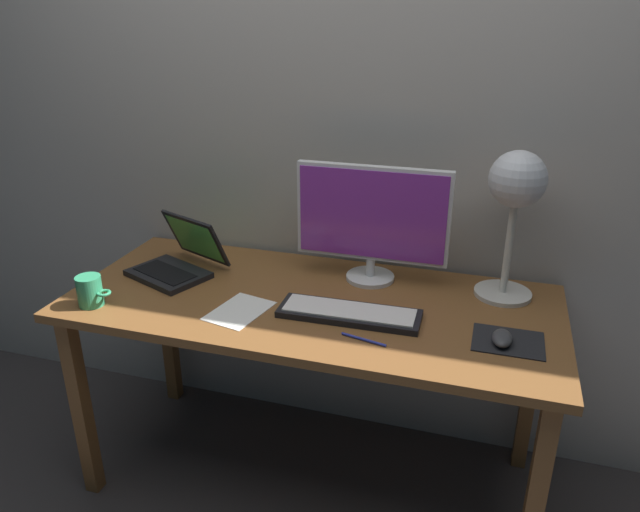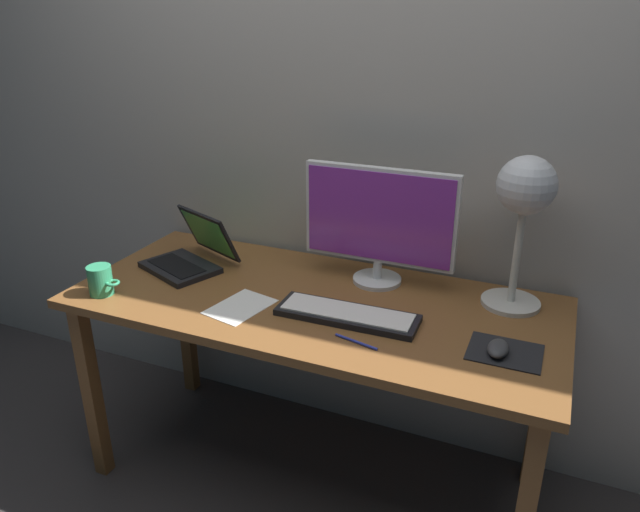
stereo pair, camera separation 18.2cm
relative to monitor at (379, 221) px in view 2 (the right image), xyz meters
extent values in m
plane|color=#383333|center=(-0.15, -0.21, -0.97)|extent=(4.80, 4.80, 0.00)
cube|color=#A8A099|center=(-0.15, 0.19, 0.33)|extent=(4.80, 0.06, 2.60)
cube|color=brown|center=(-0.15, -0.21, -0.24)|extent=(1.60, 0.70, 0.03)
cube|color=brown|center=(-0.89, -0.50, -0.61)|extent=(0.05, 0.05, 0.71)
cube|color=brown|center=(-0.89, 0.08, -0.61)|extent=(0.05, 0.05, 0.71)
cube|color=brown|center=(0.59, 0.08, -0.61)|extent=(0.05, 0.05, 0.71)
cylinder|color=silver|center=(0.00, 0.00, -0.22)|extent=(0.17, 0.17, 0.01)
cylinder|color=silver|center=(0.00, 0.00, -0.18)|extent=(0.03, 0.03, 0.07)
cube|color=silver|center=(0.00, 0.00, 0.02)|extent=(0.52, 0.03, 0.33)
cube|color=purple|center=(0.00, -0.02, 0.02)|extent=(0.50, 0.00, 0.30)
cube|color=black|center=(0.00, -0.28, -0.22)|extent=(0.44, 0.15, 0.02)
cube|color=silver|center=(0.00, -0.28, -0.20)|extent=(0.41, 0.12, 0.01)
cube|color=black|center=(-0.69, -0.19, -0.22)|extent=(0.32, 0.28, 0.02)
cube|color=black|center=(-0.70, -0.20, -0.20)|extent=(0.25, 0.18, 0.00)
cube|color=black|center=(-0.64, -0.06, -0.12)|extent=(0.28, 0.18, 0.18)
cube|color=#59C64C|center=(-0.64, -0.06, -0.12)|extent=(0.25, 0.16, 0.15)
cylinder|color=beige|center=(0.45, 0.01, -0.22)|extent=(0.19, 0.19, 0.01)
cylinder|color=silver|center=(0.45, 0.01, -0.04)|extent=(0.02, 0.02, 0.35)
sphere|color=silver|center=(0.45, 0.01, 0.17)|extent=(0.18, 0.18, 0.18)
sphere|color=#FFEAB2|center=(0.45, 0.00, 0.13)|extent=(0.06, 0.06, 0.06)
cube|color=black|center=(0.47, -0.30, -0.22)|extent=(0.20, 0.16, 0.00)
ellipsoid|color=#38383A|center=(0.45, -0.32, -0.21)|extent=(0.06, 0.10, 0.03)
cylinder|color=#339966|center=(-0.81, -0.45, -0.18)|extent=(0.08, 0.08, 0.10)
torus|color=#339966|center=(-0.76, -0.45, -0.18)|extent=(0.05, 0.05, 0.01)
cube|color=white|center=(-0.34, -0.35, -0.22)|extent=(0.19, 0.24, 0.00)
cylinder|color=#2633A5|center=(0.07, -0.41, -0.22)|extent=(0.14, 0.04, 0.01)
camera|label=1|loc=(0.38, -1.87, 0.67)|focal=33.45mm
camera|label=2|loc=(0.55, -1.80, 0.67)|focal=33.45mm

